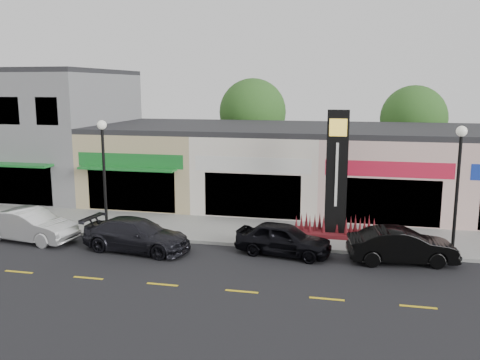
{
  "coord_description": "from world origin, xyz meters",
  "views": [
    {
      "loc": [
        3.61,
        -19.68,
        7.21
      ],
      "look_at": [
        -1.61,
        4.0,
        2.72
      ],
      "focal_mm": 38.0,
      "sensor_mm": 36.0,
      "label": 1
    }
  ],
  "objects_px": {
    "pylon_sign": "(336,192)",
    "car_black_conv": "(402,246)",
    "lamp_west_near": "(104,165)",
    "car_dark_sedan": "(137,235)",
    "car_black_sedan": "(283,239)",
    "car_white_van": "(30,225)",
    "lamp_east_near": "(458,178)"
  },
  "relations": [
    {
      "from": "lamp_west_near",
      "to": "lamp_east_near",
      "type": "distance_m",
      "value": 16.0
    },
    {
      "from": "car_dark_sedan",
      "to": "car_black_sedan",
      "type": "height_order",
      "value": "car_dark_sedan"
    },
    {
      "from": "lamp_east_near",
      "to": "car_white_van",
      "type": "height_order",
      "value": "lamp_east_near"
    },
    {
      "from": "car_dark_sedan",
      "to": "car_black_sedan",
      "type": "bearing_deg",
      "value": -75.96
    },
    {
      "from": "car_black_conv",
      "to": "lamp_west_near",
      "type": "bearing_deg",
      "value": 76.8
    },
    {
      "from": "lamp_west_near",
      "to": "pylon_sign",
      "type": "relative_size",
      "value": 0.91
    },
    {
      "from": "pylon_sign",
      "to": "car_white_van",
      "type": "bearing_deg",
      "value": -166.26
    },
    {
      "from": "lamp_east_near",
      "to": "pylon_sign",
      "type": "relative_size",
      "value": 0.91
    },
    {
      "from": "lamp_east_near",
      "to": "car_white_van",
      "type": "distance_m",
      "value": 19.33
    },
    {
      "from": "car_dark_sedan",
      "to": "car_black_sedan",
      "type": "relative_size",
      "value": 1.18
    },
    {
      "from": "pylon_sign",
      "to": "car_black_conv",
      "type": "xyz_separation_m",
      "value": [
        2.82,
        -2.81,
        -1.55
      ]
    },
    {
      "from": "lamp_west_near",
      "to": "lamp_east_near",
      "type": "height_order",
      "value": "same"
    },
    {
      "from": "car_white_van",
      "to": "lamp_east_near",
      "type": "bearing_deg",
      "value": -77.05
    },
    {
      "from": "pylon_sign",
      "to": "car_black_conv",
      "type": "relative_size",
      "value": 1.37
    },
    {
      "from": "pylon_sign",
      "to": "car_dark_sedan",
      "type": "relative_size",
      "value": 1.22
    },
    {
      "from": "pylon_sign",
      "to": "car_dark_sedan",
      "type": "bearing_deg",
      "value": -156.65
    },
    {
      "from": "lamp_east_near",
      "to": "car_dark_sedan",
      "type": "distance_m",
      "value": 13.95
    },
    {
      "from": "pylon_sign",
      "to": "car_black_sedan",
      "type": "height_order",
      "value": "pylon_sign"
    },
    {
      "from": "lamp_west_near",
      "to": "car_dark_sedan",
      "type": "relative_size",
      "value": 1.12
    },
    {
      "from": "car_black_conv",
      "to": "pylon_sign",
      "type": "bearing_deg",
      "value": 36.49
    },
    {
      "from": "lamp_west_near",
      "to": "car_white_van",
      "type": "height_order",
      "value": "lamp_west_near"
    },
    {
      "from": "car_black_sedan",
      "to": "car_white_van",
      "type": "bearing_deg",
      "value": 102.64
    },
    {
      "from": "lamp_west_near",
      "to": "pylon_sign",
      "type": "height_order",
      "value": "pylon_sign"
    },
    {
      "from": "lamp_west_near",
      "to": "car_white_van",
      "type": "relative_size",
      "value": 1.18
    },
    {
      "from": "car_white_van",
      "to": "car_black_conv",
      "type": "relative_size",
      "value": 1.06
    },
    {
      "from": "car_black_sedan",
      "to": "car_dark_sedan",
      "type": "bearing_deg",
      "value": 107.19
    },
    {
      "from": "lamp_west_near",
      "to": "car_black_sedan",
      "type": "bearing_deg",
      "value": -7.39
    },
    {
      "from": "lamp_east_near",
      "to": "car_dark_sedan",
      "type": "relative_size",
      "value": 1.12
    },
    {
      "from": "lamp_east_near",
      "to": "car_black_sedan",
      "type": "height_order",
      "value": "lamp_east_near"
    },
    {
      "from": "lamp_east_near",
      "to": "car_black_sedan",
      "type": "bearing_deg",
      "value": -170.75
    },
    {
      "from": "lamp_east_near",
      "to": "car_dark_sedan",
      "type": "xyz_separation_m",
      "value": [
        -13.53,
        -1.99,
        -2.76
      ]
    },
    {
      "from": "lamp_east_near",
      "to": "car_white_van",
      "type": "relative_size",
      "value": 1.18
    }
  ]
}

